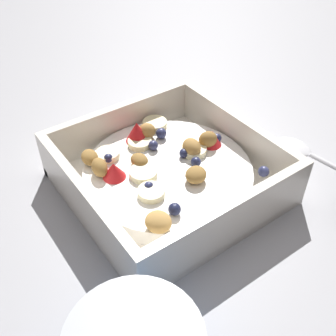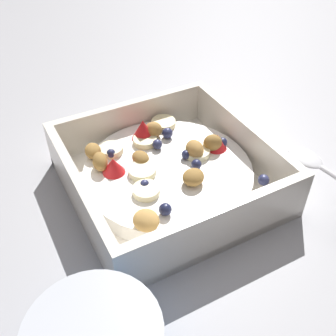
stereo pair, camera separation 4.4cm
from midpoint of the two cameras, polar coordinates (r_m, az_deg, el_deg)
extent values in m
plane|color=#9E9EA3|center=(0.47, -1.86, -1.92)|extent=(2.40, 2.40, 0.00)
cube|color=white|center=(0.46, -2.76, -2.48)|extent=(0.21, 0.21, 0.01)
cube|color=white|center=(0.51, -9.07, 5.83)|extent=(0.21, 0.01, 0.06)
cube|color=white|center=(0.39, 5.45, -8.14)|extent=(0.21, 0.01, 0.06)
cube|color=white|center=(0.49, 7.00, 4.30)|extent=(0.01, 0.19, 0.06)
cube|color=white|center=(0.41, -14.63, -5.47)|extent=(0.01, 0.19, 0.06)
cylinder|color=white|center=(0.45, -2.82, -1.11)|extent=(0.19, 0.19, 0.02)
cylinder|color=#F4EAB7|center=(0.41, -5.46, -3.57)|extent=(0.04, 0.04, 0.01)
cylinder|color=#F4EAB7|center=(0.44, -6.66, -0.58)|extent=(0.04, 0.04, 0.01)
cylinder|color=beige|center=(0.48, -6.67, 3.50)|extent=(0.03, 0.03, 0.01)
cylinder|color=#F4EAB7|center=(0.46, 1.07, 2.34)|extent=(0.03, 0.03, 0.01)
cylinder|color=beige|center=(0.51, -4.40, 6.17)|extent=(0.03, 0.03, 0.01)
cylinder|color=#F4EAB7|center=(0.46, -11.24, 1.79)|extent=(0.03, 0.03, 0.01)
cone|color=red|center=(0.48, -7.07, 5.00)|extent=(0.04, 0.04, 0.03)
cone|color=red|center=(0.47, 3.88, 3.90)|extent=(0.03, 0.03, 0.02)
cone|color=red|center=(0.43, -10.58, -0.45)|extent=(0.03, 0.03, 0.02)
sphere|color=navy|center=(0.48, -3.60, 4.82)|extent=(0.01, 0.01, 0.01)
sphere|color=#23284C|center=(0.44, 1.11, 0.74)|extent=(0.01, 0.01, 0.01)
sphere|color=#23284C|center=(0.46, -11.19, 1.25)|extent=(0.01, 0.01, 0.01)
sphere|color=#23284C|center=(0.48, 4.25, 4.16)|extent=(0.01, 0.01, 0.01)
sphere|color=navy|center=(0.42, -5.79, -2.72)|extent=(0.01, 0.01, 0.01)
sphere|color=#191E3D|center=(0.39, -2.33, -6.00)|extent=(0.01, 0.01, 0.01)
sphere|color=#23284C|center=(0.49, -5.86, 5.28)|extent=(0.01, 0.01, 0.01)
sphere|color=navy|center=(0.47, -4.82, 3.11)|extent=(0.01, 0.01, 0.01)
sphere|color=navy|center=(0.44, 10.57, -0.62)|extent=(0.01, 0.01, 0.01)
sphere|color=#23284C|center=(0.45, -0.56, 2.03)|extent=(0.01, 0.01, 0.01)
ellipsoid|color=tan|center=(0.38, -4.79, -7.77)|extent=(0.03, 0.03, 0.02)
ellipsoid|color=olive|center=(0.42, 1.25, -0.97)|extent=(0.03, 0.03, 0.02)
ellipsoid|color=olive|center=(0.46, -13.75, 1.37)|extent=(0.02, 0.03, 0.02)
ellipsoid|color=olive|center=(0.45, -6.92, 1.00)|extent=(0.02, 0.02, 0.01)
ellipsoid|color=#AD7F42|center=(0.46, 0.46, 3.00)|extent=(0.02, 0.03, 0.02)
ellipsoid|color=olive|center=(0.44, -12.51, -0.04)|extent=(0.02, 0.03, 0.02)
ellipsoid|color=olive|center=(0.47, 2.77, 4.14)|extent=(0.03, 0.02, 0.02)
ellipsoid|color=#AD7F42|center=(0.48, -5.86, 5.04)|extent=(0.03, 0.03, 0.02)
ellipsoid|color=silver|center=(0.54, 15.25, 3.22)|extent=(0.04, 0.05, 0.01)
camera|label=1|loc=(0.02, -92.87, -2.47)|focal=43.14mm
camera|label=2|loc=(0.02, 87.13, 2.47)|focal=43.14mm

